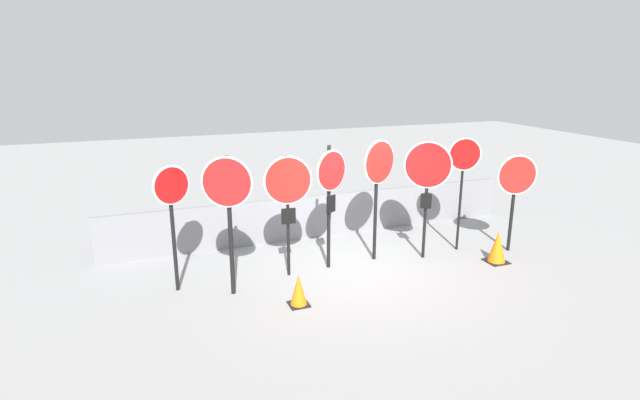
{
  "coord_description": "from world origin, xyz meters",
  "views": [
    {
      "loc": [
        -3.96,
        -8.43,
        3.98
      ],
      "look_at": [
        -0.76,
        0.0,
        1.48
      ],
      "focal_mm": 28.0,
      "sensor_mm": 36.0,
      "label": 1
    }
  ],
  "objects_px": {
    "traffic_cone_1": "(497,247)",
    "stop_sign_7": "(516,182)",
    "stop_sign_5": "(428,174)",
    "stop_sign_0": "(172,201)",
    "stop_sign_2": "(288,188)",
    "stop_sign_6": "(464,165)",
    "stop_sign_4": "(379,173)",
    "stop_sign_3": "(331,183)",
    "stop_sign_1": "(228,196)",
    "traffic_cone_0": "(299,290)"
  },
  "relations": [
    {
      "from": "stop_sign_4",
      "to": "traffic_cone_0",
      "type": "distance_m",
      "value": 2.98
    },
    {
      "from": "traffic_cone_0",
      "to": "traffic_cone_1",
      "type": "xyz_separation_m",
      "value": [
        4.41,
        0.35,
        0.05
      ]
    },
    {
      "from": "stop_sign_4",
      "to": "stop_sign_5",
      "type": "height_order",
      "value": "stop_sign_4"
    },
    {
      "from": "stop_sign_0",
      "to": "stop_sign_3",
      "type": "xyz_separation_m",
      "value": [
        2.94,
        -0.01,
        0.06
      ]
    },
    {
      "from": "stop_sign_3",
      "to": "traffic_cone_0",
      "type": "relative_size",
      "value": 4.43
    },
    {
      "from": "traffic_cone_0",
      "to": "stop_sign_7",
      "type": "bearing_deg",
      "value": 8.32
    },
    {
      "from": "traffic_cone_1",
      "to": "stop_sign_5",
      "type": "bearing_deg",
      "value": 151.34
    },
    {
      "from": "stop_sign_2",
      "to": "stop_sign_4",
      "type": "relative_size",
      "value": 0.93
    },
    {
      "from": "stop_sign_7",
      "to": "traffic_cone_0",
      "type": "bearing_deg",
      "value": -155.27
    },
    {
      "from": "stop_sign_3",
      "to": "stop_sign_0",
      "type": "bearing_deg",
      "value": 154.04
    },
    {
      "from": "stop_sign_6",
      "to": "stop_sign_2",
      "type": "bearing_deg",
      "value": -161.57
    },
    {
      "from": "stop_sign_2",
      "to": "stop_sign_3",
      "type": "distance_m",
      "value": 0.89
    },
    {
      "from": "stop_sign_1",
      "to": "stop_sign_2",
      "type": "relative_size",
      "value": 1.06
    },
    {
      "from": "stop_sign_3",
      "to": "stop_sign_6",
      "type": "bearing_deg",
      "value": -27.39
    },
    {
      "from": "stop_sign_2",
      "to": "stop_sign_6",
      "type": "relative_size",
      "value": 0.95
    },
    {
      "from": "stop_sign_0",
      "to": "stop_sign_4",
      "type": "xyz_separation_m",
      "value": [
        3.99,
        0.05,
        0.17
      ]
    },
    {
      "from": "stop_sign_4",
      "to": "stop_sign_7",
      "type": "xyz_separation_m",
      "value": [
        2.94,
        -0.6,
        -0.31
      ]
    },
    {
      "from": "stop_sign_7",
      "to": "traffic_cone_1",
      "type": "xyz_separation_m",
      "value": [
        -0.67,
        -0.4,
        -1.22
      ]
    },
    {
      "from": "stop_sign_2",
      "to": "stop_sign_1",
      "type": "bearing_deg",
      "value": -156.23
    },
    {
      "from": "stop_sign_4",
      "to": "traffic_cone_1",
      "type": "relative_size",
      "value": 3.78
    },
    {
      "from": "stop_sign_2",
      "to": "stop_sign_7",
      "type": "xyz_separation_m",
      "value": [
        4.87,
        -0.45,
        -0.2
      ]
    },
    {
      "from": "stop_sign_5",
      "to": "traffic_cone_0",
      "type": "relative_size",
      "value": 4.44
    },
    {
      "from": "traffic_cone_1",
      "to": "stop_sign_7",
      "type": "bearing_deg",
      "value": 30.56
    },
    {
      "from": "stop_sign_3",
      "to": "stop_sign_2",
      "type": "bearing_deg",
      "value": 159.92
    },
    {
      "from": "stop_sign_2",
      "to": "traffic_cone_0",
      "type": "xyz_separation_m",
      "value": [
        -0.21,
        -1.2,
        -1.47
      ]
    },
    {
      "from": "stop_sign_4",
      "to": "stop_sign_2",
      "type": "bearing_deg",
      "value": 161.58
    },
    {
      "from": "stop_sign_0",
      "to": "traffic_cone_1",
      "type": "relative_size",
      "value": 3.47
    },
    {
      "from": "stop_sign_5",
      "to": "traffic_cone_1",
      "type": "height_order",
      "value": "stop_sign_5"
    },
    {
      "from": "stop_sign_4",
      "to": "stop_sign_5",
      "type": "distance_m",
      "value": 1.0
    },
    {
      "from": "stop_sign_2",
      "to": "stop_sign_6",
      "type": "bearing_deg",
      "value": 4.79
    },
    {
      "from": "stop_sign_3",
      "to": "stop_sign_4",
      "type": "height_order",
      "value": "stop_sign_4"
    },
    {
      "from": "stop_sign_5",
      "to": "stop_sign_0",
      "type": "bearing_deg",
      "value": -148.87
    },
    {
      "from": "stop_sign_4",
      "to": "stop_sign_7",
      "type": "bearing_deg",
      "value": -34.33
    },
    {
      "from": "stop_sign_6",
      "to": "stop_sign_7",
      "type": "height_order",
      "value": "stop_sign_6"
    },
    {
      "from": "stop_sign_1",
      "to": "stop_sign_3",
      "type": "distance_m",
      "value": 2.12
    },
    {
      "from": "stop_sign_0",
      "to": "traffic_cone_1",
      "type": "bearing_deg",
      "value": -33.84
    },
    {
      "from": "traffic_cone_0",
      "to": "traffic_cone_1",
      "type": "height_order",
      "value": "traffic_cone_1"
    },
    {
      "from": "traffic_cone_1",
      "to": "stop_sign_4",
      "type": "bearing_deg",
      "value": 156.24
    },
    {
      "from": "stop_sign_0",
      "to": "stop_sign_1",
      "type": "relative_size",
      "value": 0.93
    },
    {
      "from": "stop_sign_6",
      "to": "traffic_cone_0",
      "type": "relative_size",
      "value": 4.44
    },
    {
      "from": "traffic_cone_1",
      "to": "stop_sign_6",
      "type": "bearing_deg",
      "value": 111.88
    },
    {
      "from": "stop_sign_4",
      "to": "stop_sign_5",
      "type": "bearing_deg",
      "value": -39.23
    },
    {
      "from": "stop_sign_2",
      "to": "stop_sign_4",
      "type": "xyz_separation_m",
      "value": [
        1.93,
        0.15,
        0.12
      ]
    },
    {
      "from": "stop_sign_6",
      "to": "traffic_cone_1",
      "type": "bearing_deg",
      "value": -49.77
    },
    {
      "from": "stop_sign_1",
      "to": "traffic_cone_1",
      "type": "height_order",
      "value": "stop_sign_1"
    },
    {
      "from": "stop_sign_6",
      "to": "stop_sign_5",
      "type": "bearing_deg",
      "value": -153.35
    },
    {
      "from": "stop_sign_7",
      "to": "traffic_cone_1",
      "type": "distance_m",
      "value": 1.45
    },
    {
      "from": "stop_sign_0",
      "to": "stop_sign_6",
      "type": "bearing_deg",
      "value": -26.12
    },
    {
      "from": "stop_sign_0",
      "to": "stop_sign_5",
      "type": "xyz_separation_m",
      "value": [
        4.95,
        -0.23,
        0.14
      ]
    },
    {
      "from": "stop_sign_3",
      "to": "stop_sign_5",
      "type": "bearing_deg",
      "value": -32.14
    }
  ]
}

